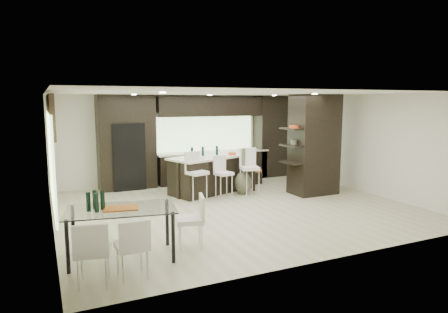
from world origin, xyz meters
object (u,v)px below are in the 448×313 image
stool_right (250,177)px  dining_table (122,233)px  kitchen_island (211,174)px  chair_near (132,250)px  stool_mid (224,181)px  floor_vase (243,171)px  bench (243,177)px  chair_end (190,224)px  stool_left (197,182)px  chair_far (93,255)px

stool_right → dining_table: size_ratio=0.60×
stool_right → kitchen_island: bearing=144.0°
chair_near → kitchen_island: bearing=53.4°
kitchen_island → stool_mid: kitchen_island is taller
kitchen_island → floor_vase: (0.67, -0.65, 0.12)m
dining_table → bench: bearing=54.0°
kitchen_island → chair_near: bearing=-144.0°
stool_right → dining_table: stool_right is taller
kitchen_island → stool_right: 1.13m
kitchen_island → bench: 1.33m
stool_right → chair_near: (-3.92, -3.72, -0.11)m
kitchen_island → chair_end: size_ratio=2.88×
floor_vase → chair_near: floor_vase is taller
kitchen_island → floor_vase: 0.93m
bench → chair_end: size_ratio=1.38×
stool_left → floor_vase: (1.41, 0.20, 0.12)m
stool_left → chair_far: stool_left is taller
chair_far → chair_end: size_ratio=1.01×
kitchen_island → dining_table: 4.95m
stool_left → chair_far: bearing=-144.2°
stool_left → stool_mid: stool_left is taller
bench → dining_table: bearing=-145.1°
stool_mid → dining_table: size_ratio=0.52×
kitchen_island → stool_left: 1.13m
stool_mid → bench: size_ratio=0.77×
bench → floor_vase: 1.30m
kitchen_island → dining_table: kitchen_island is taller
stool_right → chair_end: bearing=-120.5°
dining_table → chair_end: bearing=10.0°
chair_near → floor_vase: bearing=43.8°
stool_right → chair_far: (-4.46, -3.73, -0.09)m
stool_mid → chair_near: stool_mid is taller
stool_left → chair_far: (-2.96, -3.74, -0.08)m
kitchen_island → chair_end: bearing=-137.2°
stool_left → chair_far: size_ratio=1.19×
chair_far → chair_end: bearing=37.5°
floor_vase → chair_far: size_ratio=1.48×
stool_right → chair_end: 4.03m
kitchen_island → floor_vase: bearing=-63.4°
kitchen_island → dining_table: size_ratio=1.42×
bench → chair_end: chair_end is taller
floor_vase → dining_table: bearing=-140.7°
chair_near → stool_right: bearing=41.7°
stool_left → dining_table: size_ratio=0.59×
stool_left → bench: bearing=17.7°
stool_mid → chair_end: bearing=-137.9°
bench → dining_table: 6.11m
chair_far → chair_end: (1.70, 0.79, -0.00)m
stool_mid → chair_end: (-2.01, -2.97, -0.03)m
bench → chair_far: (-4.93, -5.04, 0.20)m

